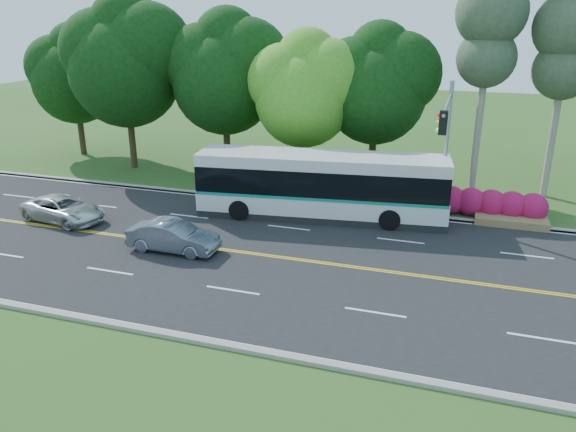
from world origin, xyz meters
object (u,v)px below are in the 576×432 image
(traffic_signal, at_px, (445,136))
(transit_bus, at_px, (321,186))
(sedan, at_px, (173,236))
(suv, at_px, (63,209))

(traffic_signal, distance_m, transit_bus, 6.64)
(traffic_signal, height_order, sedan, traffic_signal)
(transit_bus, relative_size, suv, 2.87)
(transit_bus, relative_size, sedan, 3.13)
(transit_bus, bearing_deg, suv, -166.46)
(sedan, bearing_deg, suv, 76.55)
(traffic_signal, xyz_separation_m, suv, (-18.22, -4.49, -4.03))
(transit_bus, distance_m, suv, 13.19)
(traffic_signal, distance_m, sedan, 13.24)
(transit_bus, xyz_separation_m, suv, (-12.30, -4.65, -1.01))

